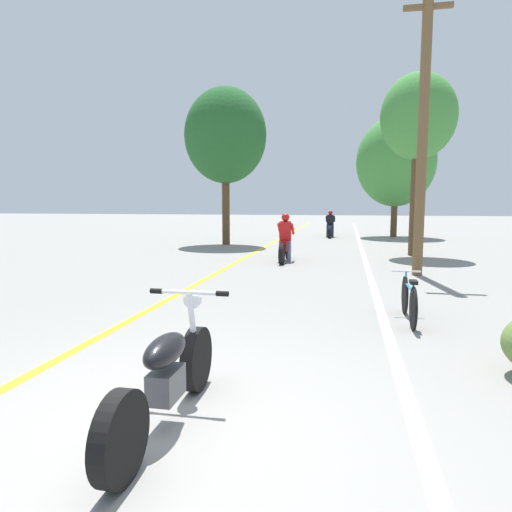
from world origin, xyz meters
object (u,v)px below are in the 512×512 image
object	(u,v)px
motorcycle_foreground	(168,375)
motorcycle_rider_far	(330,227)
motorcycle_rider_lead	(285,243)
utility_pole	(423,128)
roadside_tree_right_far	(396,162)
roadside_tree_right_near	(418,118)
bicycle_parked	(409,299)
roadside_tree_left	(225,136)

from	to	relation	value
motorcycle_foreground	motorcycle_rider_far	world-z (taller)	motorcycle_rider_far
motorcycle_foreground	motorcycle_rider_lead	world-z (taller)	motorcycle_rider_lead
motorcycle_rider_far	utility_pole	bearing A→B (deg)	-77.95
roadside_tree_right_far	motorcycle_rider_lead	world-z (taller)	roadside_tree_right_far
roadside_tree_right_near	motorcycle_rider_lead	bearing A→B (deg)	-149.19
roadside_tree_right_far	utility_pole	bearing A→B (deg)	-92.89
utility_pole	bicycle_parked	distance (m)	5.63
motorcycle_foreground	roadside_tree_right_near	bearing A→B (deg)	74.32
roadside_tree_right_near	motorcycle_foreground	world-z (taller)	roadside_tree_right_near
utility_pole	motorcycle_foreground	world-z (taller)	utility_pole
motorcycle_foreground	motorcycle_rider_far	bearing A→B (deg)	88.49
bicycle_parked	motorcycle_foreground	bearing A→B (deg)	-121.69
roadside_tree_right_far	roadside_tree_left	size ratio (longest dim) A/B	0.94
utility_pole	motorcycle_rider_far	bearing A→B (deg)	102.05
utility_pole	roadside_tree_right_far	xyz separation A→B (m)	(0.64, 12.67, 0.30)
roadside_tree_right_near	motorcycle_rider_far	xyz separation A→B (m)	(-3.03, 7.53, -3.97)
roadside_tree_right_far	motorcycle_foreground	xyz separation A→B (m)	(-3.71, -20.98, -3.38)
roadside_tree_right_far	motorcycle_foreground	world-z (taller)	roadside_tree_right_far
roadside_tree_right_far	roadside_tree_left	bearing A→B (deg)	-142.01
roadside_tree_right_far	motorcycle_rider_far	xyz separation A→B (m)	(-3.18, -0.77, -3.28)
roadside_tree_right_far	motorcycle_foreground	bearing A→B (deg)	-100.03
roadside_tree_right_far	motorcycle_foreground	distance (m)	21.58
motorcycle_rider_lead	motorcycle_rider_far	distance (m)	9.97
roadside_tree_right_near	roadside_tree_left	bearing A→B (deg)	160.24
roadside_tree_left	motorcycle_rider_far	xyz separation A→B (m)	(4.15, 4.95, -3.96)
utility_pole	motorcycle_foreground	distance (m)	9.38
motorcycle_rider_lead	motorcycle_rider_far	bearing A→B (deg)	84.39
roadside_tree_right_near	roadside_tree_right_far	world-z (taller)	roadside_tree_right_far
roadside_tree_right_far	bicycle_parked	size ratio (longest dim) A/B	3.89
motorcycle_rider_lead	motorcycle_rider_far	world-z (taller)	motorcycle_rider_lead
roadside_tree_right_near	motorcycle_rider_far	bearing A→B (deg)	111.90
motorcycle_rider_lead	bicycle_parked	distance (m)	7.13
roadside_tree_right_far	bicycle_parked	bearing A→B (deg)	-94.68
utility_pole	roadside_tree_right_near	bearing A→B (deg)	83.64
utility_pole	motorcycle_rider_far	size ratio (longest dim) A/B	3.23
roadside_tree_right_far	bicycle_parked	distance (m)	17.66
motorcycle_rider_far	bicycle_parked	distance (m)	16.59
roadside_tree_left	motorcycle_rider_lead	size ratio (longest dim) A/B	3.13
motorcycle_foreground	motorcycle_rider_far	xyz separation A→B (m)	(0.53, 20.21, 0.10)
roadside_tree_right_near	motorcycle_rider_lead	world-z (taller)	roadside_tree_right_near
roadside_tree_right_far	motorcycle_rider_lead	bearing A→B (deg)	-111.24
utility_pole	roadside_tree_right_near	xyz separation A→B (m)	(0.49, 4.37, 0.98)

